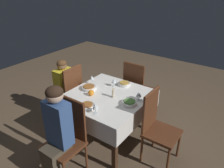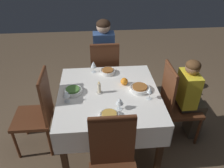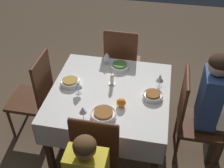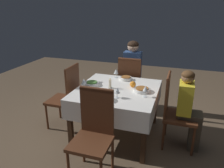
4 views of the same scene
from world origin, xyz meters
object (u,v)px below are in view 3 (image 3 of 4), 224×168
(wine_glass_east, at_px, (107,56))
(orange_fruit, at_px, (121,103))
(person_adult_denim, at_px, (213,105))
(bowl_north, at_px, (70,82))
(bowl_west, at_px, (103,114))
(candle_centerpiece, at_px, (112,80))
(wine_glass_north, at_px, (78,85))
(bowl_south, at_px, (153,95))
(chair_north, at_px, (36,94))
(wine_glass_south, at_px, (160,78))
(bowl_east, at_px, (120,66))
(chair_east, at_px, (122,61))
(chair_south, at_px, (192,116))
(wine_glass_west, at_px, (83,110))
(dining_table, at_px, (110,98))

(wine_glass_east, distance_m, orange_fruit, 0.69)
(person_adult_denim, distance_m, bowl_north, 1.39)
(bowl_west, height_order, candle_centerpiece, candle_centerpiece)
(bowl_west, relative_size, wine_glass_north, 1.72)
(bowl_south, height_order, candle_centerpiece, candle_centerpiece)
(bowl_north, relative_size, orange_fruit, 2.26)
(chair_north, height_order, wine_glass_east, chair_north)
(wine_glass_south, height_order, bowl_west, wine_glass_south)
(person_adult_denim, xyz_separation_m, wine_glass_south, (0.15, 0.51, 0.13))
(bowl_north, bearing_deg, wine_glass_south, -81.34)
(person_adult_denim, relative_size, orange_fruit, 14.71)
(orange_fruit, bearing_deg, bowl_east, 11.09)
(bowl_north, xyz_separation_m, bowl_east, (0.37, -0.44, -0.00))
(chair_north, xyz_separation_m, bowl_south, (-0.04, -1.24, 0.22))
(wine_glass_north, bearing_deg, bowl_south, -84.57)
(chair_north, xyz_separation_m, wine_glass_east, (0.42, -0.69, 0.29))
(chair_north, distance_m, chair_east, 1.12)
(bowl_north, height_order, orange_fruit, orange_fruit)
(bowl_south, relative_size, bowl_west, 0.84)
(person_adult_denim, height_order, bowl_west, person_adult_denim)
(wine_glass_east, bearing_deg, chair_south, -115.08)
(candle_centerpiece, bearing_deg, bowl_east, -6.34)
(chair_north, bearing_deg, person_adult_denim, 89.43)
(bowl_west, bearing_deg, chair_east, 1.33)
(chair_south, xyz_separation_m, orange_fruit, (-0.19, 0.68, 0.24))
(person_adult_denim, xyz_separation_m, wine_glass_west, (-0.42, 1.13, 0.13))
(bowl_west, relative_size, bowl_east, 1.09)
(chair_east, xyz_separation_m, bowl_west, (-1.15, -0.03, 0.22))
(bowl_north, relative_size, wine_glass_north, 1.46)
(chair_south, bearing_deg, wine_glass_north, 94.65)
(bowl_north, bearing_deg, bowl_south, -92.98)
(chair_north, height_order, wine_glass_south, chair_north)
(chair_east, xyz_separation_m, wine_glass_east, (-0.36, 0.11, 0.29))
(wine_glass_north, distance_m, bowl_east, 0.58)
(person_adult_denim, bearing_deg, bowl_south, 92.33)
(wine_glass_south, bearing_deg, chair_north, 96.06)
(chair_south, distance_m, chair_north, 1.64)
(bowl_east, distance_m, candle_centerpiece, 0.29)
(person_adult_denim, relative_size, bowl_east, 6.02)
(bowl_north, bearing_deg, person_adult_denim, -90.84)
(dining_table, distance_m, bowl_north, 0.43)
(person_adult_denim, xyz_separation_m, candle_centerpiece, (0.10, 0.99, 0.07))
(chair_east, height_order, person_adult_denim, person_adult_denim)
(bowl_south, bearing_deg, bowl_north, 87.02)
(chair_south, height_order, bowl_east, chair_south)
(wine_glass_east, bearing_deg, wine_glass_south, -115.98)
(wine_glass_south, bearing_deg, candle_centerpiece, 96.49)
(wine_glass_north, bearing_deg, bowl_east, -33.44)
(wine_glass_west, bearing_deg, orange_fruit, -51.93)
(wine_glass_west, height_order, wine_glass_north, wine_glass_west)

